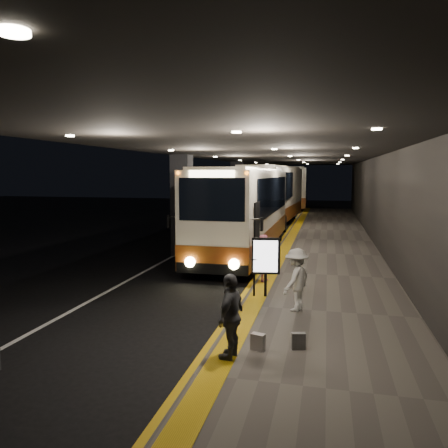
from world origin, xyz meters
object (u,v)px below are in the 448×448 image
at_px(passenger_waiting_white, 296,280).
at_px(bag_plain, 258,342).
at_px(coach_second, 272,197).
at_px(bag_polka, 298,341).
at_px(coach_main, 245,214).
at_px(coach_third, 292,189).
at_px(info_sign, 266,257).
at_px(passenger_boarding, 265,258).
at_px(passenger_waiting_grey, 231,316).
at_px(stanchion_post, 254,278).

bearing_deg(passenger_waiting_white, bag_plain, 13.63).
xyz_separation_m(coach_second, bag_polka, (3.25, -22.18, -1.59)).
height_order(coach_main, coach_third, coach_third).
bearing_deg(coach_second, passenger_waiting_white, -78.04).
relative_size(bag_plain, info_sign, 0.20).
bearing_deg(info_sign, passenger_waiting_white, -58.05).
bearing_deg(coach_second, coach_main, -85.92).
height_order(coach_second, passenger_boarding, coach_second).
height_order(passenger_waiting_grey, stanchion_post, passenger_waiting_grey).
relative_size(passenger_boarding, bag_plain, 4.58).
relative_size(coach_third, stanchion_post, 12.24).
bearing_deg(stanchion_post, coach_third, 92.80).
bearing_deg(coach_third, stanchion_post, -90.80).
xyz_separation_m(coach_main, passenger_waiting_white, (2.86, -8.33, -0.84)).
bearing_deg(info_sign, bag_plain, -93.72).
distance_m(coach_main, coach_third, 26.56).
distance_m(coach_second, passenger_boarding, 17.05).
xyz_separation_m(bag_plain, stanchion_post, (-0.69, 3.71, 0.37)).
xyz_separation_m(coach_third, passenger_boarding, (1.71, -32.12, -1.05)).
distance_m(coach_second, passenger_waiting_white, 19.94).
height_order(passenger_boarding, info_sign, info_sign).
relative_size(coach_third, info_sign, 7.83).
relative_size(coach_main, coach_third, 0.91).
xyz_separation_m(coach_second, passenger_waiting_white, (3.03, -19.69, -0.96)).
xyz_separation_m(coach_third, passenger_waiting_grey, (1.91, -38.07, -1.00)).
xyz_separation_m(bag_polka, info_sign, (-1.14, 3.54, 0.96)).
distance_m(coach_third, passenger_boarding, 32.18).
bearing_deg(stanchion_post, coach_second, 95.49).
bearing_deg(bag_polka, coach_second, 98.35).
distance_m(passenger_boarding, passenger_waiting_grey, 5.96).
height_order(passenger_waiting_grey, bag_plain, passenger_waiting_grey).
bearing_deg(passenger_waiting_grey, coach_third, -165.93).
height_order(coach_main, info_sign, coach_main).
height_order(passenger_waiting_white, bag_plain, passenger_waiting_white).
bearing_deg(passenger_boarding, coach_third, 8.76).
relative_size(coach_second, coach_third, 0.97).
bearing_deg(bag_plain, coach_third, 93.57).
bearing_deg(passenger_boarding, stanchion_post, -175.90).
relative_size(coach_second, bag_plain, 38.50).
height_order(coach_second, coach_third, coach_third).
distance_m(coach_main, bag_plain, 11.37).
relative_size(passenger_boarding, info_sign, 0.91).
distance_m(coach_third, stanchion_post, 33.95).
relative_size(coach_main, passenger_waiting_white, 7.52).
relative_size(coach_second, stanchion_post, 11.92).
bearing_deg(passenger_boarding, bag_polka, -159.30).
xyz_separation_m(passenger_waiting_grey, info_sign, (0.07, 4.23, 0.32)).
height_order(bag_plain, info_sign, info_sign).
relative_size(passenger_waiting_white, info_sign, 0.95).
height_order(coach_third, stanchion_post, coach_third).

